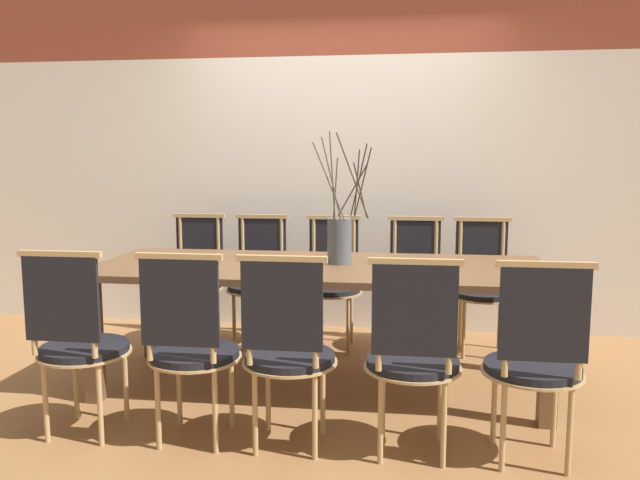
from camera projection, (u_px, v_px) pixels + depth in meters
ground_plane at (320, 386)px, 3.85m from camera, size 16.00×16.00×0.00m
wall_rear at (343, 132)px, 5.01m from camera, size 12.00×0.06×3.20m
dining_table at (320, 278)px, 3.76m from camera, size 2.72×1.04×0.76m
chair_near_leftend at (79, 338)px, 3.09m from camera, size 0.46×0.46×0.97m
chair_near_left at (191, 343)px, 3.02m from camera, size 0.46×0.46×0.97m
chair_near_center at (288, 347)px, 2.95m from camera, size 0.46×0.46×0.97m
chair_near_right at (413, 352)px, 2.87m from camera, size 0.46×0.46×0.97m
chair_near_rightend at (535, 357)px, 2.80m from camera, size 0.46×0.46×0.97m
chair_far_leftend at (195, 275)px, 4.77m from camera, size 0.46×0.46×0.97m
chair_far_left at (259, 277)px, 4.70m from camera, size 0.46×0.46×0.97m
chair_far_center at (332, 279)px, 4.63m from camera, size 0.46×0.46×0.97m
chair_far_right at (415, 281)px, 4.54m from camera, size 0.46×0.46×0.97m
chair_far_rightend at (482, 282)px, 4.48m from camera, size 0.46×0.46×0.97m
vase_centerpiece at (340, 238)px, 3.78m from camera, size 0.36×0.37×0.80m
book_stack at (268, 263)px, 3.74m from camera, size 0.24×0.22×0.03m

